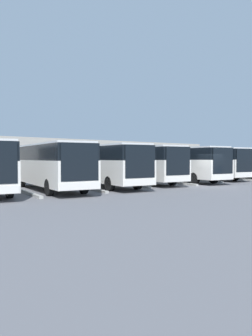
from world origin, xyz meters
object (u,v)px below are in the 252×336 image
at_px(bus_6, 50,164).
at_px(bus_5, 102,164).
at_px(bus_0, 252,162).
at_px(bus_4, 138,163).
at_px(bus_2, 202,162).
at_px(bus_1, 231,162).
at_px(bus_3, 179,163).

bearing_deg(bus_6, bus_5, -171.60).
xyz_separation_m(bus_0, bus_6, (25.90, -0.08, 0.00)).
xyz_separation_m(bus_4, bus_6, (8.63, 0.68, 0.00)).
height_order(bus_4, bus_6, same).
bearing_deg(bus_5, bus_2, -168.60).
distance_m(bus_4, bus_5, 4.38).
relative_size(bus_2, bus_6, 1.00).
bearing_deg(bus_6, bus_0, -171.30).
bearing_deg(bus_4, bus_2, -172.08).
xyz_separation_m(bus_0, bus_1, (4.32, -0.07, 0.00)).
relative_size(bus_0, bus_6, 1.00).
distance_m(bus_0, bus_4, 17.28).
bearing_deg(bus_6, bus_3, -171.75).
bearing_deg(bus_4, bus_5, 18.28).
bearing_deg(bus_5, bus_6, 8.40).
bearing_deg(bus_3, bus_2, -162.22).
relative_size(bus_0, bus_5, 1.00).
distance_m(bus_2, bus_6, 17.27).
distance_m(bus_3, bus_5, 8.63).
relative_size(bus_1, bus_5, 1.00).
distance_m(bus_2, bus_4, 8.63).
height_order(bus_0, bus_6, same).
bearing_deg(bus_3, bus_0, -170.86).
relative_size(bus_4, bus_6, 1.00).
height_order(bus_0, bus_3, same).
xyz_separation_m(bus_3, bus_6, (12.95, -0.14, 0.00)).
bearing_deg(bus_6, bus_4, -166.63).
bearing_deg(bus_0, bus_3, 9.14).
distance_m(bus_1, bus_6, 21.58).
xyz_separation_m(bus_5, bus_6, (4.32, -0.04, 0.00)).
height_order(bus_1, bus_3, same).
distance_m(bus_0, bus_3, 12.95).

